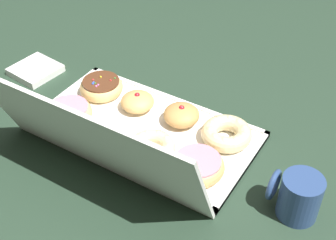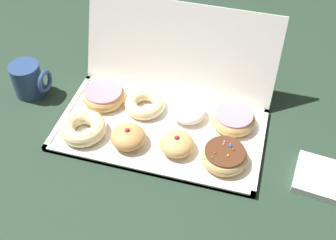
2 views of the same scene
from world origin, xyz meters
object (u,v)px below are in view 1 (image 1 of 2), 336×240
(donut_box, at_px, (145,130))
(cruller_donut_0, at_px, (227,133))
(pink_frosted_donut_7, at_px, (69,112))
(coffee_mug, at_px, (298,196))
(jelly_filled_donut_2, at_px, (137,102))
(pink_frosted_donut_4, at_px, (198,166))
(napkin_stack, at_px, (35,70))
(jelly_filled_donut_1, at_px, (181,115))
(cruller_donut_5, at_px, (152,147))
(sprinkle_donut_3, at_px, (101,87))
(powdered_filled_donut_6, at_px, (109,128))

(donut_box, height_order, cruller_donut_0, cruller_donut_0)
(pink_frosted_donut_7, relative_size, coffee_mug, 1.11)
(cruller_donut_0, xyz_separation_m, jelly_filled_donut_2, (0.24, 0.01, 0.00))
(jelly_filled_donut_2, bearing_deg, cruller_donut_0, -177.47)
(cruller_donut_0, height_order, coffee_mug, coffee_mug)
(cruller_donut_0, bearing_deg, pink_frosted_donut_4, 87.15)
(donut_box, relative_size, napkin_stack, 4.52)
(cruller_donut_0, distance_m, jelly_filled_donut_1, 0.12)
(cruller_donut_0, bearing_deg, napkin_stack, 1.76)
(donut_box, distance_m, cruller_donut_5, 0.09)
(napkin_stack, bearing_deg, pink_frosted_donut_7, 153.07)
(pink_frosted_donut_4, xyz_separation_m, cruller_donut_5, (0.12, 0.00, -0.00))
(donut_box, relative_size, coffee_mug, 5.15)
(jelly_filled_donut_2, relative_size, cruller_donut_5, 0.77)
(napkin_stack, bearing_deg, coffee_mug, 173.17)
(pink_frosted_donut_4, bearing_deg, jelly_filled_donut_1, -48.01)
(pink_frosted_donut_7, bearing_deg, sprinkle_donut_3, -90.35)
(jelly_filled_donut_2, xyz_separation_m, pink_frosted_donut_7, (0.12, 0.12, -0.00))
(cruller_donut_5, bearing_deg, cruller_donut_0, -134.03)
(jelly_filled_donut_2, relative_size, napkin_stack, 0.72)
(cruller_donut_5, distance_m, napkin_stack, 0.47)
(pink_frosted_donut_4, distance_m, napkin_stack, 0.59)
(jelly_filled_donut_1, xyz_separation_m, sprinkle_donut_3, (0.24, 0.01, -0.00))
(cruller_donut_0, height_order, pink_frosted_donut_7, cruller_donut_0)
(pink_frosted_donut_4, distance_m, pink_frosted_donut_7, 0.35)
(jelly_filled_donut_1, height_order, coffee_mug, coffee_mug)
(jelly_filled_donut_1, height_order, jelly_filled_donut_2, jelly_filled_donut_1)
(napkin_stack, bearing_deg, cruller_donut_0, -178.24)
(donut_box, height_order, sprinkle_donut_3, sprinkle_donut_3)
(sprinkle_donut_3, distance_m, napkin_stack, 0.23)
(sprinkle_donut_3, relative_size, cruller_donut_5, 1.04)
(pink_frosted_donut_4, bearing_deg, napkin_stack, -10.66)
(cruller_donut_5, height_order, powdered_filled_donut_6, powdered_filled_donut_6)
(cruller_donut_0, bearing_deg, sprinkle_donut_3, 0.87)
(cruller_donut_0, height_order, jelly_filled_donut_2, jelly_filled_donut_2)
(jelly_filled_donut_2, xyz_separation_m, pink_frosted_donut_4, (-0.24, 0.12, -0.00))
(sprinkle_donut_3, xyz_separation_m, pink_frosted_donut_7, (0.00, 0.13, 0.00))
(donut_box, distance_m, sprinkle_donut_3, 0.19)
(donut_box, bearing_deg, coffee_mug, 173.09)
(powdered_filled_donut_6, bearing_deg, napkin_stack, -17.82)
(cruller_donut_0, relative_size, cruller_donut_5, 1.09)
(cruller_donut_0, distance_m, napkin_stack, 0.59)
(pink_frosted_donut_4, height_order, pink_frosted_donut_7, same)
(jelly_filled_donut_2, height_order, pink_frosted_donut_4, jelly_filled_donut_2)
(donut_box, xyz_separation_m, jelly_filled_donut_2, (0.06, -0.05, 0.03))
(napkin_stack, bearing_deg, donut_box, 173.25)
(sprinkle_donut_3, relative_size, powdered_filled_donut_6, 1.25)
(jelly_filled_donut_2, relative_size, sprinkle_donut_3, 0.74)
(jelly_filled_donut_1, relative_size, pink_frosted_donut_7, 0.77)
(donut_box, distance_m, jelly_filled_donut_2, 0.08)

